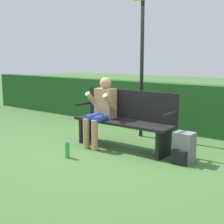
# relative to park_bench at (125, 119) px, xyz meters

# --- Properties ---
(ground_plane) EXTENTS (40.00, 40.00, 0.00)m
(ground_plane) POSITION_rel_park_bench_xyz_m (0.00, -0.07, -0.51)
(ground_plane) COLOR #426B33
(hedge_back) EXTENTS (12.00, 0.36, 1.02)m
(hedge_back) POSITION_rel_park_bench_xyz_m (0.00, 1.69, 0.00)
(hedge_back) COLOR #1E4C1E
(hedge_back) RESTS_ON ground
(park_bench) EXTENTS (1.84, 0.48, 1.00)m
(park_bench) POSITION_rel_park_bench_xyz_m (0.00, 0.00, 0.00)
(park_bench) COLOR black
(park_bench) RESTS_ON ground
(person_seated) EXTENTS (0.49, 0.58, 1.21)m
(person_seated) POSITION_rel_park_bench_xyz_m (-0.41, -0.14, 0.17)
(person_seated) COLOR tan
(person_seated) RESTS_ON ground
(backpack) EXTENTS (0.29, 0.32, 0.45)m
(backpack) POSITION_rel_park_bench_xyz_m (1.14, -0.08, -0.29)
(backpack) COLOR slate
(backpack) RESTS_ON ground
(water_bottle) EXTENTS (0.07, 0.07, 0.26)m
(water_bottle) POSITION_rel_park_bench_xyz_m (-0.39, -1.01, -0.38)
(water_bottle) COLOR green
(water_bottle) RESTS_ON ground
(signpost) EXTENTS (0.36, 0.09, 2.92)m
(signpost) POSITION_rel_park_bench_xyz_m (-0.22, 0.85, 1.12)
(signpost) COLOR black
(signpost) RESTS_ON ground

